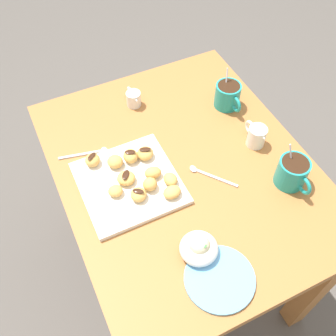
{
  "coord_description": "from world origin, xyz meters",
  "views": [
    {
      "loc": [
        0.65,
        -0.37,
        1.74
      ],
      "look_at": [
        -0.01,
        -0.06,
        0.77
      ],
      "focal_mm": 41.67,
      "sensor_mm": 36.0,
      "label": 1
    }
  ],
  "objects_px": {
    "beignet_6": "(172,192)",
    "beignet_8": "(145,153)",
    "pastry_plate_square": "(129,183)",
    "beignet_3": "(126,178)",
    "dining_table": "(183,192)",
    "ice_cream_bowl": "(199,248)",
    "chocolate_sauce_pitcher": "(133,98)",
    "beignet_2": "(93,160)",
    "beignet_7": "(170,179)",
    "cream_pitcher_white": "(256,135)",
    "beignet_0": "(139,195)",
    "beignet_10": "(131,156)",
    "coffee_mug_teal_left": "(228,95)",
    "beignet_5": "(115,162)",
    "beignet_1": "(150,184)",
    "saucer_sky_left": "(220,279)",
    "beignet_4": "(153,173)",
    "beignet_9": "(115,191)",
    "coffee_mug_teal_right": "(293,172)"
  },
  "relations": [
    {
      "from": "cream_pitcher_white",
      "to": "coffee_mug_teal_right",
      "type": "bearing_deg",
      "value": 2.79
    },
    {
      "from": "beignet_3",
      "to": "beignet_5",
      "type": "distance_m",
      "value": 0.07
    },
    {
      "from": "dining_table",
      "to": "beignet_9",
      "type": "distance_m",
      "value": 0.29
    },
    {
      "from": "beignet_3",
      "to": "beignet_1",
      "type": "bearing_deg",
      "value": 45.49
    },
    {
      "from": "saucer_sky_left",
      "to": "beignet_10",
      "type": "xyz_separation_m",
      "value": [
        -0.46,
        -0.06,
        0.03
      ]
    },
    {
      "from": "pastry_plate_square",
      "to": "beignet_3",
      "type": "distance_m",
      "value": 0.02
    },
    {
      "from": "coffee_mug_teal_left",
      "to": "chocolate_sauce_pitcher",
      "type": "height_order",
      "value": "coffee_mug_teal_left"
    },
    {
      "from": "coffee_mug_teal_right",
      "to": "beignet_5",
      "type": "bearing_deg",
      "value": -121.09
    },
    {
      "from": "ice_cream_bowl",
      "to": "beignet_7",
      "type": "relative_size",
      "value": 2.1
    },
    {
      "from": "coffee_mug_teal_left",
      "to": "beignet_0",
      "type": "xyz_separation_m",
      "value": [
        0.24,
        -0.44,
        -0.02
      ]
    },
    {
      "from": "pastry_plate_square",
      "to": "beignet_7",
      "type": "distance_m",
      "value": 0.13
    },
    {
      "from": "beignet_2",
      "to": "beignet_4",
      "type": "relative_size",
      "value": 0.94
    },
    {
      "from": "ice_cream_bowl",
      "to": "saucer_sky_left",
      "type": "relative_size",
      "value": 0.56
    },
    {
      "from": "beignet_6",
      "to": "beignet_8",
      "type": "xyz_separation_m",
      "value": [
        -0.17,
        -0.01,
        0.0
      ]
    },
    {
      "from": "beignet_2",
      "to": "beignet_6",
      "type": "bearing_deg",
      "value": 38.94
    },
    {
      "from": "pastry_plate_square",
      "to": "coffee_mug_teal_right",
      "type": "distance_m",
      "value": 0.49
    },
    {
      "from": "pastry_plate_square",
      "to": "beignet_6",
      "type": "relative_size",
      "value": 5.33
    },
    {
      "from": "beignet_1",
      "to": "beignet_10",
      "type": "relative_size",
      "value": 0.83
    },
    {
      "from": "dining_table",
      "to": "ice_cream_bowl",
      "type": "relative_size",
      "value": 9.3
    },
    {
      "from": "beignet_1",
      "to": "beignet_5",
      "type": "xyz_separation_m",
      "value": [
        -0.13,
        -0.06,
        -0.0
      ]
    },
    {
      "from": "beignet_1",
      "to": "beignet_6",
      "type": "height_order",
      "value": "beignet_1"
    },
    {
      "from": "coffee_mug_teal_left",
      "to": "chocolate_sauce_pitcher",
      "type": "relative_size",
      "value": 1.48
    },
    {
      "from": "dining_table",
      "to": "beignet_6",
      "type": "xyz_separation_m",
      "value": [
        0.09,
        -0.09,
        0.18
      ]
    },
    {
      "from": "dining_table",
      "to": "saucer_sky_left",
      "type": "bearing_deg",
      "value": -12.97
    },
    {
      "from": "cream_pitcher_white",
      "to": "beignet_0",
      "type": "height_order",
      "value": "cream_pitcher_white"
    },
    {
      "from": "cream_pitcher_white",
      "to": "beignet_7",
      "type": "distance_m",
      "value": 0.33
    },
    {
      "from": "beignet_2",
      "to": "beignet_7",
      "type": "relative_size",
      "value": 0.98
    },
    {
      "from": "ice_cream_bowl",
      "to": "beignet_10",
      "type": "relative_size",
      "value": 1.99
    },
    {
      "from": "beignet_4",
      "to": "beignet_8",
      "type": "xyz_separation_m",
      "value": [
        -0.08,
        0.01,
        0.0
      ]
    },
    {
      "from": "chocolate_sauce_pitcher",
      "to": "beignet_2",
      "type": "height_order",
      "value": "chocolate_sauce_pitcher"
    },
    {
      "from": "coffee_mug_teal_left",
      "to": "ice_cream_bowl",
      "type": "xyz_separation_m",
      "value": [
        0.46,
        -0.37,
        -0.01
      ]
    },
    {
      "from": "beignet_4",
      "to": "beignet_7",
      "type": "distance_m",
      "value": 0.06
    },
    {
      "from": "coffee_mug_teal_right",
      "to": "beignet_9",
      "type": "height_order",
      "value": "coffee_mug_teal_right"
    },
    {
      "from": "beignet_4",
      "to": "pastry_plate_square",
      "type": "bearing_deg",
      "value": -99.97
    },
    {
      "from": "coffee_mug_teal_right",
      "to": "coffee_mug_teal_left",
      "type": "bearing_deg",
      "value": 180.0
    },
    {
      "from": "beignet_3",
      "to": "beignet_6",
      "type": "xyz_separation_m",
      "value": [
        0.11,
        0.1,
        -0.0
      ]
    },
    {
      "from": "dining_table",
      "to": "beignet_3",
      "type": "distance_m",
      "value": 0.26
    },
    {
      "from": "beignet_1",
      "to": "beignet_10",
      "type": "distance_m",
      "value": 0.13
    },
    {
      "from": "coffee_mug_teal_right",
      "to": "beignet_1",
      "type": "relative_size",
      "value": 3.28
    },
    {
      "from": "beignet_2",
      "to": "beignet_4",
      "type": "xyz_separation_m",
      "value": [
        0.13,
        0.15,
        -0.0
      ]
    },
    {
      "from": "beignet_7",
      "to": "beignet_5",
      "type": "bearing_deg",
      "value": -136.0
    },
    {
      "from": "chocolate_sauce_pitcher",
      "to": "beignet_10",
      "type": "height_order",
      "value": "chocolate_sauce_pitcher"
    },
    {
      "from": "chocolate_sauce_pitcher",
      "to": "beignet_3",
      "type": "relative_size",
      "value": 1.65
    },
    {
      "from": "saucer_sky_left",
      "to": "beignet_2",
      "type": "distance_m",
      "value": 0.52
    },
    {
      "from": "saucer_sky_left",
      "to": "beignet_9",
      "type": "xyz_separation_m",
      "value": [
        -0.36,
        -0.15,
        0.03
      ]
    },
    {
      "from": "pastry_plate_square",
      "to": "beignet_2",
      "type": "xyz_separation_m",
      "value": [
        -0.11,
        -0.08,
        0.03
      ]
    },
    {
      "from": "beignet_2",
      "to": "beignet_8",
      "type": "distance_m",
      "value": 0.17
    },
    {
      "from": "pastry_plate_square",
      "to": "beignet_1",
      "type": "height_order",
      "value": "beignet_1"
    },
    {
      "from": "ice_cream_bowl",
      "to": "beignet_0",
      "type": "height_order",
      "value": "ice_cream_bowl"
    },
    {
      "from": "beignet_1",
      "to": "beignet_4",
      "type": "relative_size",
      "value": 0.84
    }
  ]
}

